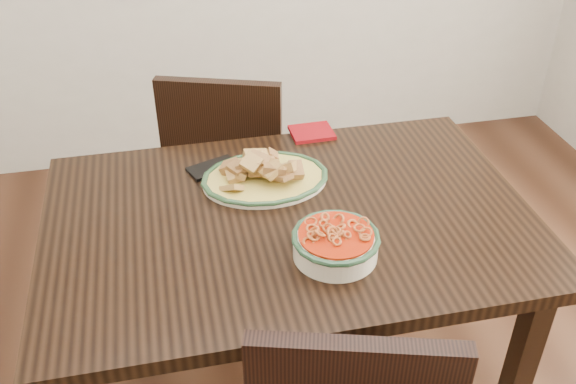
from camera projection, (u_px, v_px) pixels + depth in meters
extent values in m
cube|color=black|center=(290.00, 221.00, 1.72)|extent=(1.29, 0.86, 0.04)
cube|color=black|center=(517.00, 378.00, 1.75)|extent=(0.06, 0.06, 0.71)
cube|color=black|center=(101.00, 272.00, 2.11)|extent=(0.06, 0.06, 0.71)
cube|color=black|center=(421.00, 227.00, 2.31)|extent=(0.06, 0.06, 0.71)
cube|color=black|center=(234.00, 170.00, 2.49)|extent=(0.53, 0.53, 0.04)
cube|color=black|center=(283.00, 195.00, 2.74)|extent=(0.04, 0.04, 0.41)
cube|color=black|center=(206.00, 190.00, 2.77)|extent=(0.04, 0.04, 0.41)
cube|color=black|center=(273.00, 246.00, 2.46)|extent=(0.04, 0.04, 0.41)
cube|color=black|center=(186.00, 239.00, 2.49)|extent=(0.04, 0.04, 0.41)
cube|color=black|center=(221.00, 140.00, 2.20)|extent=(0.41, 0.17, 0.44)
ellipsoid|color=beige|center=(265.00, 180.00, 1.83)|extent=(0.36, 0.27, 0.02)
ellipsoid|color=gold|center=(265.00, 178.00, 1.83)|extent=(0.34, 0.26, 0.01)
torus|color=#1A3B1F|center=(265.00, 177.00, 1.83)|extent=(0.28, 0.28, 0.01)
cylinder|color=#EDE5C8|center=(335.00, 245.00, 1.55)|extent=(0.21, 0.21, 0.06)
torus|color=#193722|center=(336.00, 237.00, 1.54)|extent=(0.22, 0.22, 0.02)
cylinder|color=#A01E07|center=(336.00, 235.00, 1.54)|extent=(0.18, 0.18, 0.01)
cube|color=black|center=(213.00, 168.00, 1.89)|extent=(0.16, 0.12, 0.01)
cube|color=maroon|center=(312.00, 132.00, 2.07)|extent=(0.14, 0.12, 0.01)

